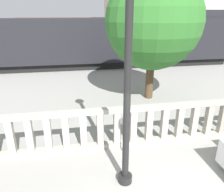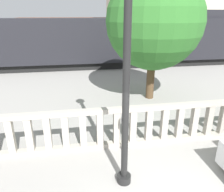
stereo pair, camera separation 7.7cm
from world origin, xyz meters
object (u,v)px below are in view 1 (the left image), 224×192
at_px(parking_meter, 124,123).
at_px(tree_left, 153,21).
at_px(train_near, 98,42).
at_px(train_far, 118,29).
at_px(lamppost, 129,44).

relative_size(parking_meter, tree_left, 0.21).
xyz_separation_m(parking_meter, tree_left, (2.31, 4.36, 2.71)).
distance_m(train_near, tree_left, 7.81).
distance_m(parking_meter, train_near, 11.83).
bearing_deg(train_far, parking_meter, -101.08).
bearing_deg(train_far, tree_left, -97.68).
bearing_deg(train_far, train_near, -106.56).
xyz_separation_m(parking_meter, train_near, (0.63, 11.78, 0.95)).
bearing_deg(train_far, lamppost, -101.08).
xyz_separation_m(train_near, train_far, (4.91, 16.52, -0.14)).
xyz_separation_m(lamppost, tree_left, (2.57, 5.63, 0.23)).
relative_size(lamppost, parking_meter, 4.72).
distance_m(lamppost, train_far, 30.18).
height_order(lamppost, parking_meter, lamppost).
relative_size(parking_meter, train_far, 0.04).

